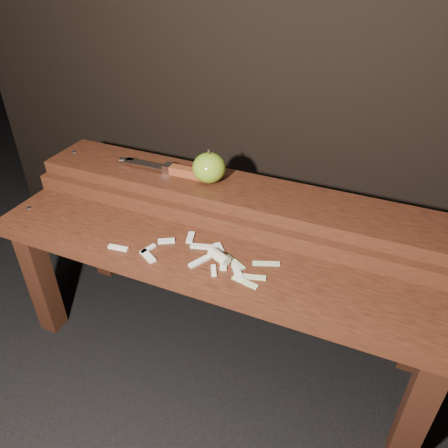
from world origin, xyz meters
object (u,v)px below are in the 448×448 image
at_px(bench_front_tier, 205,281).
at_px(knife, 178,170).
at_px(apple, 209,168).
at_px(bench_rear_tier, 239,215).

relative_size(bench_front_tier, knife, 4.02).
distance_m(bench_front_tier, apple, 0.31).
xyz_separation_m(bench_rear_tier, apple, (-0.09, 0.00, 0.13)).
height_order(bench_rear_tier, apple, apple).
height_order(bench_rear_tier, knife, knife).
height_order(bench_front_tier, apple, apple).
xyz_separation_m(bench_front_tier, knife, (-0.19, 0.23, 0.16)).
bearing_deg(apple, bench_rear_tier, -2.68).
distance_m(apple, knife, 0.10).
relative_size(bench_rear_tier, apple, 12.67).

